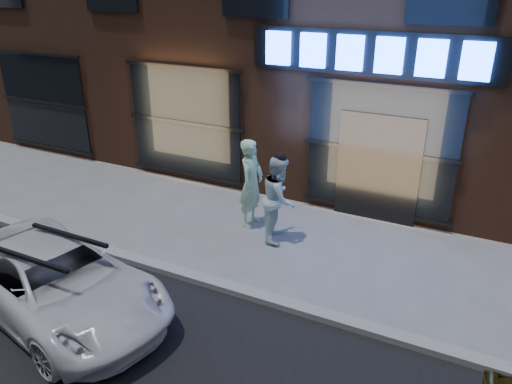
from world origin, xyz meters
TOP-DOWN VIEW (x-y plane):
  - ground at (0.00, 0.00)m, footprint 90.00×90.00m
  - curb at (0.00, 0.00)m, footprint 60.00×0.25m
  - man_bowtie at (-2.34, 2.45)m, footprint 0.47×0.71m
  - man_cap at (-1.54, 2.13)m, footprint 0.89×1.02m
  - white_suv at (-3.68, -1.75)m, footprint 4.58×2.85m

SIDE VIEW (x-z plane):
  - ground at x=0.00m, z-range 0.00..0.00m
  - curb at x=0.00m, z-range 0.00..0.12m
  - white_suv at x=-3.68m, z-range 0.00..1.18m
  - man_cap at x=-1.54m, z-range 0.00..1.80m
  - man_bowtie at x=-2.34m, z-range 0.00..1.94m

